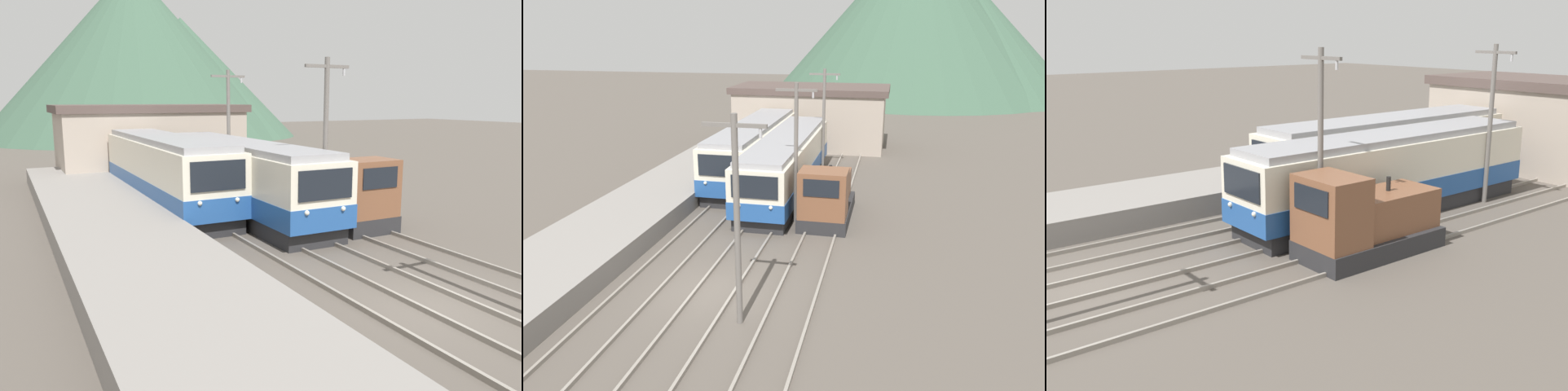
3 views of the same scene
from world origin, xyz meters
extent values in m
plane|color=#564F47|center=(0.00, 0.00, 0.00)|extent=(200.00, 200.00, 0.00)
cube|color=gray|center=(-6.25, 0.00, 0.48)|extent=(4.50, 54.00, 0.95)
cube|color=gray|center=(-3.32, 0.00, 0.07)|extent=(0.10, 60.00, 0.14)
cube|color=gray|center=(-1.88, 0.00, 0.07)|extent=(0.10, 60.00, 0.14)
cube|color=gray|center=(-0.52, 0.00, 0.07)|extent=(0.10, 60.00, 0.14)
cube|color=gray|center=(0.92, 0.00, 0.07)|extent=(0.10, 60.00, 0.14)
cube|color=gray|center=(2.48, 0.00, 0.07)|extent=(0.10, 60.00, 0.14)
cube|color=#28282B|center=(-2.60, 15.61, 0.35)|extent=(2.58, 13.45, 0.70)
cube|color=silver|center=(-2.60, 15.61, 2.00)|extent=(2.80, 14.01, 2.61)
cube|color=#235199|center=(-2.60, 15.61, 1.17)|extent=(2.84, 14.05, 0.94)
cube|color=black|center=(-2.60, 8.58, 2.52)|extent=(2.24, 0.06, 1.15)
sphere|color=silver|center=(-3.37, 8.57, 1.53)|extent=(0.18, 0.18, 0.18)
sphere|color=silver|center=(-1.83, 8.57, 1.53)|extent=(0.18, 0.18, 0.18)
cube|color=#939399|center=(-2.60, 15.61, 3.45)|extent=(2.46, 13.45, 0.28)
cube|color=#28282B|center=(0.20, 12.88, 0.35)|extent=(2.58, 14.03, 0.70)
cube|color=silver|center=(0.20, 12.88, 1.93)|extent=(2.80, 14.61, 2.46)
cube|color=#235199|center=(0.20, 12.88, 1.14)|extent=(2.84, 14.65, 0.89)
cube|color=black|center=(0.20, 5.54, 2.42)|extent=(2.24, 0.06, 1.08)
sphere|color=silver|center=(-0.57, 5.53, 1.49)|extent=(0.18, 0.18, 0.18)
sphere|color=silver|center=(0.97, 5.53, 1.49)|extent=(0.18, 0.18, 0.18)
cube|color=#939399|center=(0.20, 12.88, 3.30)|extent=(2.46, 14.03, 0.28)
cube|color=#28282B|center=(3.20, 8.83, 0.35)|extent=(2.40, 5.21, 0.70)
cube|color=brown|center=(3.20, 7.06, 1.85)|extent=(2.28, 1.67, 2.30)
cube|color=black|center=(3.20, 6.20, 2.36)|extent=(1.68, 0.04, 0.83)
cube|color=brown|center=(3.20, 9.66, 1.40)|extent=(1.92, 3.44, 1.40)
cylinder|color=black|center=(3.20, 9.66, 2.35)|extent=(0.16, 0.16, 0.50)
cylinder|color=slate|center=(1.70, 7.82, 3.49)|extent=(0.20, 0.20, 6.97)
cube|color=slate|center=(1.70, 7.82, 6.62)|extent=(2.00, 0.12, 0.12)
cylinder|color=#B2B2B7|center=(2.50, 7.82, 6.42)|extent=(0.10, 0.10, 0.30)
cylinder|color=slate|center=(1.70, 17.47, 3.49)|extent=(0.20, 0.20, 6.97)
cube|color=slate|center=(1.70, 17.47, 6.62)|extent=(2.00, 0.12, 0.12)
cylinder|color=#B2B2B7|center=(2.50, 17.47, 6.42)|extent=(0.10, 0.10, 0.30)
cube|color=#AD9E8E|center=(-0.53, 26.00, 2.25)|extent=(12.00, 6.00, 4.51)
cube|color=#51423D|center=(-0.53, 26.00, 4.76)|extent=(12.60, 6.30, 0.50)
cone|color=#3D5B47|center=(8.23, 65.94, 11.82)|extent=(42.41, 42.41, 23.65)
cone|color=#3D5B47|center=(14.95, 65.21, 8.56)|extent=(33.57, 33.57, 17.12)
camera|label=1|loc=(-9.81, -9.02, 5.35)|focal=35.00mm
camera|label=2|loc=(6.28, -15.97, 9.23)|focal=35.00mm
camera|label=3|loc=(17.57, -5.31, 7.43)|focal=42.00mm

